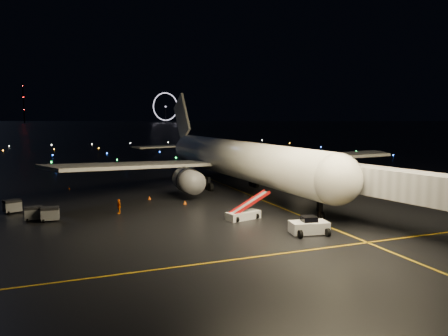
{
  "coord_description": "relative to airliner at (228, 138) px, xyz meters",
  "views": [
    {
      "loc": [
        -15.48,
        -42.82,
        12.06
      ],
      "look_at": [
        5.82,
        12.0,
        5.0
      ],
      "focal_mm": 35.0,
      "sensor_mm": 36.0,
      "label": 1
    }
  ],
  "objects": [
    {
      "name": "ground",
      "position": [
        -11.63,
        274.95,
        -8.4
      ],
      "size": [
        2000.0,
        2000.0,
        0.0
      ],
      "primitive_type": "plane",
      "color": "black",
      "rests_on": "ground"
    },
    {
      "name": "lane_centre",
      "position": [
        0.37,
        -10.05,
        -8.39
      ],
      "size": [
        0.25,
        80.0,
        0.02
      ],
      "primitive_type": "cube",
      "color": "#CB9A0E",
      "rests_on": "ground"
    },
    {
      "name": "lane_cross",
      "position": [
        -16.63,
        -35.05,
        -8.39
      ],
      "size": [
        60.0,
        0.25,
        0.02
      ],
      "primitive_type": "cube",
      "color": "#CB9A0E",
      "rests_on": "ground"
    },
    {
      "name": "airliner",
      "position": [
        0.0,
        0.0,
        0.0
      ],
      "size": [
        62.28,
        59.48,
        16.81
      ],
      "primitive_type": null,
      "rotation": [
        0.0,
        0.0,
        0.05
      ],
      "color": "silver",
      "rests_on": "ground"
    },
    {
      "name": "pushback_tug",
      "position": [
        -3.15,
        -30.29,
        -7.49
      ],
      "size": [
        4.13,
        2.64,
        1.83
      ],
      "primitive_type": "cube",
      "rotation": [
        0.0,
        0.0,
        -0.17
      ],
      "color": "silver",
      "rests_on": "ground"
    },
    {
      "name": "belt_loader",
      "position": [
        -6.88,
        -22.0,
        -6.94
      ],
      "size": [
        6.25,
        3.04,
        2.93
      ],
      "primitive_type": null,
      "rotation": [
        0.0,
        0.0,
        0.24
      ],
      "color": "silver",
      "rests_on": "ground"
    },
    {
      "name": "crew_c",
      "position": [
        -20.06,
        -13.83,
        -7.49
      ],
      "size": [
        0.58,
        1.12,
        1.83
      ],
      "primitive_type": "imported",
      "rotation": [
        0.0,
        0.0,
        -1.44
      ],
      "color": "orange",
      "rests_on": "ground"
    },
    {
      "name": "safety_cone_0",
      "position": [
        -10.85,
        -11.24,
        -8.14
      ],
      "size": [
        0.61,
        0.61,
        0.53
      ],
      "primitive_type": "cone",
      "rotation": [
        0.0,
        0.0,
        0.39
      ],
      "color": "#F55D0C",
      "rests_on": "ground"
    },
    {
      "name": "safety_cone_1",
      "position": [
        -6.58,
        2.07,
        -8.18
      ],
      "size": [
        0.47,
        0.47,
        0.45
      ],
      "primitive_type": "cone",
      "rotation": [
        0.0,
        0.0,
        -0.2
      ],
      "color": "#F55D0C",
      "rests_on": "ground"
    },
    {
      "name": "safety_cone_2",
      "position": [
        -14.66,
        -5.93,
        -8.14
      ],
      "size": [
        0.6,
        0.6,
        0.53
      ],
      "primitive_type": "cone",
      "rotation": [
        0.0,
        0.0,
        -0.36
      ],
      "color": "#F55D0C",
      "rests_on": "ground"
    },
    {
      "name": "safety_cone_3",
      "position": [
        -25.21,
        7.44,
        -8.18
      ],
      "size": [
        0.48,
        0.48,
        0.45
      ],
      "primitive_type": "cone",
      "rotation": [
        0.0,
        0.0,
        -0.24
      ],
      "color": "#F55D0C",
      "rests_on": "ground"
    },
    {
      "name": "ferris_wheel",
      "position": [
        158.37,
        694.95,
        17.6
      ],
      "size": [
        49.33,
        16.8,
        52.0
      ],
      "primitive_type": null,
      "rotation": [
        0.0,
        0.0,
        0.26
      ],
      "color": "black",
      "rests_on": "ground"
    },
    {
      "name": "radio_mast",
      "position": [
        -71.63,
        714.95,
        23.6
      ],
      "size": [
        1.8,
        1.8,
        64.0
      ],
      "primitive_type": "cylinder",
      "color": "black",
      "rests_on": "ground"
    },
    {
      "name": "taxiway_lights",
      "position": [
        -11.63,
        80.95,
        -8.22
      ],
      "size": [
        164.0,
        92.0,
        0.36
      ],
      "primitive_type": null,
      "color": "black",
      "rests_on": "ground"
    },
    {
      "name": "baggage_cart_0",
      "position": [
        -27.97,
        -14.84,
        -7.58
      ],
      "size": [
        2.01,
        1.46,
        1.65
      ],
      "primitive_type": "cube",
      "rotation": [
        0.0,
        0.0,
        -0.05
      ],
      "color": "gray",
      "rests_on": "ground"
    },
    {
      "name": "baggage_cart_1",
      "position": [
        -29.75,
        -13.76,
        -7.59
      ],
      "size": [
        1.93,
        1.36,
        1.63
      ],
      "primitive_type": "cube",
      "rotation": [
        0.0,
        0.0,
        0.01
      ],
      "color": "gray",
      "rests_on": "ground"
    },
    {
      "name": "baggage_cart_2",
      "position": [
        -32.41,
        -8.53,
        -7.58
      ],
      "size": [
        2.3,
        1.99,
        1.64
      ],
      "primitive_type": "cube",
      "rotation": [
        0.0,
        0.0,
        0.39
      ],
      "color": "gray",
      "rests_on": "ground"
    }
  ]
}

